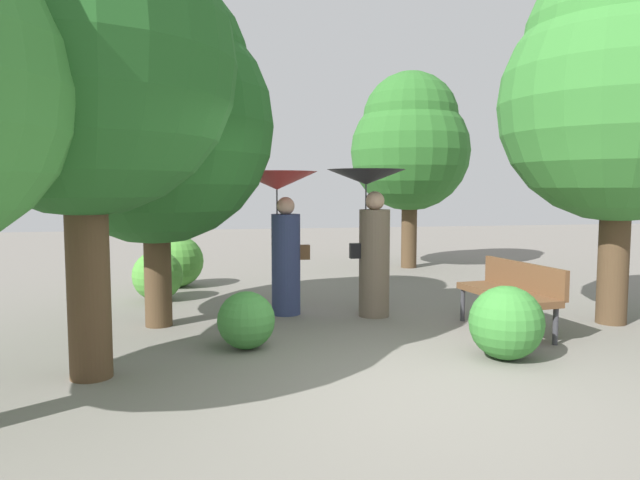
% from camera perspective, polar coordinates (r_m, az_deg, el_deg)
% --- Properties ---
extents(ground_plane, '(40.00, 40.00, 0.00)m').
position_cam_1_polar(ground_plane, '(5.28, 8.06, -14.03)').
color(ground_plane, slate).
extents(person_left, '(1.09, 1.09, 1.95)m').
position_cam_1_polar(person_left, '(7.94, -3.82, 2.36)').
color(person_left, navy).
rests_on(person_left, ground).
extents(person_right, '(1.04, 1.04, 1.97)m').
position_cam_1_polar(person_right, '(7.84, 4.93, 1.72)').
color(person_right, '#6B5B4C').
rests_on(person_right, ground).
extents(park_bench, '(0.66, 1.55, 0.83)m').
position_cam_1_polar(park_bench, '(7.42, 18.14, -4.59)').
color(park_bench, '#38383D').
rests_on(park_bench, ground).
extents(tree_near_left, '(2.72, 2.72, 4.66)m').
position_cam_1_polar(tree_near_left, '(5.78, -22.31, 18.05)').
color(tree_near_left, '#4C3823').
rests_on(tree_near_left, ground).
extents(tree_near_right, '(2.54, 2.54, 4.19)m').
position_cam_1_polar(tree_near_right, '(12.82, 8.77, 9.45)').
color(tree_near_right, '#4C3823').
rests_on(tree_near_right, ground).
extents(tree_mid_left, '(2.93, 2.93, 4.33)m').
position_cam_1_polar(tree_mid_left, '(7.58, -15.86, 12.37)').
color(tree_mid_left, '#4C3823').
rests_on(tree_mid_left, ground).
extents(tree_mid_right, '(2.95, 2.95, 4.69)m').
position_cam_1_polar(tree_mid_right, '(8.36, 27.23, 13.34)').
color(tree_mid_right, '#4C3823').
rests_on(tree_mid_right, ground).
extents(bush_path_left, '(0.77, 0.77, 0.77)m').
position_cam_1_polar(bush_path_left, '(9.35, -15.51, -3.35)').
color(bush_path_left, '#4C9338').
rests_on(bush_path_left, ground).
extents(bush_path_right, '(0.62, 0.62, 0.62)m').
position_cam_1_polar(bush_path_right, '(6.39, -7.18, -7.75)').
color(bush_path_right, '#428C3D').
rests_on(bush_path_right, ground).
extents(bush_behind_bench, '(0.75, 0.75, 0.75)m').
position_cam_1_polar(bush_behind_bench, '(6.24, 17.65, -7.67)').
color(bush_behind_bench, '#387F33').
rests_on(bush_behind_bench, ground).
extents(bush_far_side, '(0.91, 0.91, 0.91)m').
position_cam_1_polar(bush_far_side, '(10.50, -13.71, -2.01)').
color(bush_far_side, '#4C9338').
rests_on(bush_far_side, ground).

